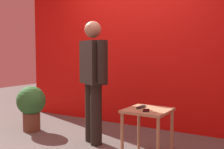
# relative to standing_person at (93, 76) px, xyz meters

# --- Properties ---
(back_wall_red) EXTENTS (4.40, 0.12, 3.30)m
(back_wall_red) POSITION_rel_standing_person_xyz_m (0.04, 1.14, 0.75)
(back_wall_red) COLOR red
(back_wall_red) RESTS_ON ground_plane
(standing_person) EXTENTS (0.59, 0.42, 1.61)m
(standing_person) POSITION_rel_standing_person_xyz_m (0.00, 0.00, 0.00)
(standing_person) COLOR black
(standing_person) RESTS_ON ground_plane
(side_table) EXTENTS (0.49, 0.49, 0.56)m
(side_table) POSITION_rel_standing_person_xyz_m (0.83, -0.12, -0.43)
(side_table) COLOR tan
(side_table) RESTS_ON ground_plane
(cell_phone) EXTENTS (0.12, 0.16, 0.01)m
(cell_phone) POSITION_rel_standing_person_xyz_m (0.86, -0.21, -0.33)
(cell_phone) COLOR black
(cell_phone) RESTS_ON side_table
(tv_remote) EXTENTS (0.05, 0.17, 0.02)m
(tv_remote) POSITION_rel_standing_person_xyz_m (0.74, -0.09, -0.33)
(tv_remote) COLOR black
(tv_remote) RESTS_ON side_table
(potted_plant) EXTENTS (0.44, 0.44, 0.69)m
(potted_plant) POSITION_rel_standing_person_xyz_m (-1.15, -0.01, -0.49)
(potted_plant) COLOR brown
(potted_plant) RESTS_ON ground_plane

